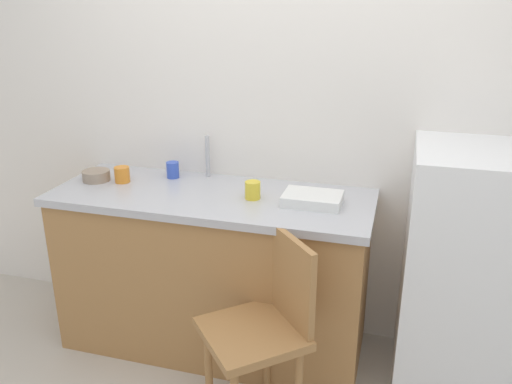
{
  "coord_description": "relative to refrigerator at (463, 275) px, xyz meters",
  "views": [
    {
      "loc": [
        0.59,
        -1.68,
        1.82
      ],
      "look_at": [
        -0.06,
        0.6,
        0.94
      ],
      "focal_mm": 36.71,
      "sensor_mm": 36.0,
      "label": 1
    }
  ],
  "objects": [
    {
      "name": "countertop",
      "position": [
        -1.24,
        -0.0,
        0.26
      ],
      "size": [
        1.64,
        0.64,
        0.04
      ],
      "primitive_type": "cube",
      "color": "#B7B7BC",
      "rests_on": "cabinet_base"
    },
    {
      "name": "terracotta_bowl",
      "position": [
        -1.91,
        0.01,
        0.31
      ],
      "size": [
        0.15,
        0.15,
        0.06
      ],
      "primitive_type": "cylinder",
      "color": "gray",
      "rests_on": "countertop"
    },
    {
      "name": "cup_yellow",
      "position": [
        -1.02,
        -0.02,
        0.33
      ],
      "size": [
        0.08,
        0.08,
        0.09
      ],
      "primitive_type": "cylinder",
      "color": "yellow",
      "rests_on": "countertop"
    },
    {
      "name": "dish_tray",
      "position": [
        -0.72,
        -0.0,
        0.31
      ],
      "size": [
        0.28,
        0.2,
        0.05
      ],
      "primitive_type": "cube",
      "color": "white",
      "rests_on": "countertop"
    },
    {
      "name": "back_wall",
      "position": [
        -0.93,
        0.35,
        0.71
      ],
      "size": [
        4.8,
        0.1,
        2.63
      ],
      "primitive_type": "cube",
      "color": "white",
      "rests_on": "ground_plane"
    },
    {
      "name": "faucet",
      "position": [
        -1.35,
        0.25,
        0.4
      ],
      "size": [
        0.02,
        0.02,
        0.23
      ],
      "primitive_type": "cylinder",
      "color": "#B7B7BC",
      "rests_on": "countertop"
    },
    {
      "name": "cabinet_base",
      "position": [
        -1.24,
        -0.0,
        -0.18
      ],
      "size": [
        1.6,
        0.6,
        0.85
      ],
      "primitive_type": "cube",
      "color": "#A87542",
      "rests_on": "ground_plane"
    },
    {
      "name": "cup_orange",
      "position": [
        -1.76,
        0.03,
        0.33
      ],
      "size": [
        0.08,
        0.08,
        0.08
      ],
      "primitive_type": "cylinder",
      "color": "orange",
      "rests_on": "countertop"
    },
    {
      "name": "chair",
      "position": [
        -0.83,
        -0.48,
        -0.11
      ],
      "size": [
        0.56,
        0.56,
        0.89
      ],
      "rotation": [
        0.0,
        0.0,
        -0.85
      ],
      "color": "#A87542",
      "rests_on": "ground_plane"
    },
    {
      "name": "refrigerator",
      "position": [
        0.0,
        0.0,
        0.0
      ],
      "size": [
        0.54,
        0.59,
        1.21
      ],
      "primitive_type": "cube",
      "color": "white",
      "rests_on": "ground_plane"
    },
    {
      "name": "cup_blue",
      "position": [
        -1.53,
        0.17,
        0.33
      ],
      "size": [
        0.07,
        0.07,
        0.09
      ],
      "primitive_type": "cylinder",
      "color": "blue",
      "rests_on": "countertop"
    }
  ]
}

